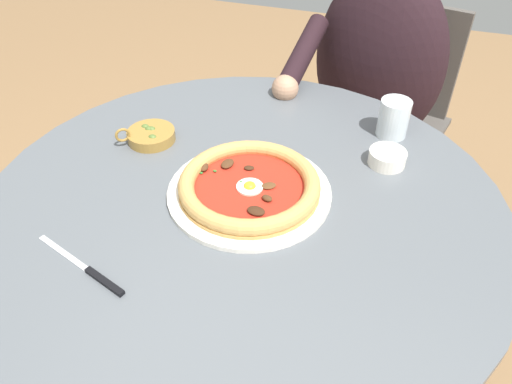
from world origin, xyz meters
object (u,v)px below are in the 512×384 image
(steak_knife, at_px, (92,273))
(dining_table, at_px, (244,244))
(ramekin_capers, at_px, (387,157))
(water_glass, at_px, (393,121))
(olive_pan, at_px, (151,135))
(pizza_on_plate, at_px, (249,187))
(cafe_chair_diner, at_px, (384,107))
(diner_person, at_px, (367,123))

(steak_knife, bearing_deg, dining_table, 57.07)
(steak_knife, relative_size, ramekin_capers, 2.64)
(dining_table, xyz_separation_m, water_glass, (0.25, 0.32, 0.17))
(steak_knife, bearing_deg, water_glass, 54.23)
(ramekin_capers, relative_size, olive_pan, 0.70)
(water_glass, bearing_deg, pizza_on_plate, -128.12)
(water_glass, xyz_separation_m, cafe_chair_diner, (-0.04, 0.50, -0.25))
(water_glass, distance_m, cafe_chair_diner, 0.56)
(water_glass, height_order, steak_knife, water_glass)
(pizza_on_plate, xyz_separation_m, water_glass, (0.24, 0.31, 0.02))
(ramekin_capers, height_order, diner_person, diner_person)
(pizza_on_plate, bearing_deg, water_glass, 51.88)
(pizza_on_plate, bearing_deg, diner_person, 76.58)
(dining_table, height_order, water_glass, water_glass)
(dining_table, bearing_deg, olive_pan, 155.10)
(dining_table, distance_m, ramekin_capers, 0.36)
(pizza_on_plate, bearing_deg, dining_table, -124.44)
(pizza_on_plate, xyz_separation_m, steak_knife, (-0.18, -0.28, -0.02))
(olive_pan, bearing_deg, cafe_chair_diner, 56.03)
(dining_table, xyz_separation_m, pizza_on_plate, (0.01, 0.01, 0.15))
(steak_knife, relative_size, diner_person, 0.18)
(water_glass, bearing_deg, ramekin_capers, -87.70)
(ramekin_capers, bearing_deg, diner_person, 99.82)
(steak_knife, bearing_deg, ramekin_capers, 47.58)
(water_glass, xyz_separation_m, olive_pan, (-0.51, -0.20, -0.02))
(dining_table, relative_size, cafe_chair_diner, 1.26)
(cafe_chair_diner, bearing_deg, water_glass, -84.98)
(diner_person, bearing_deg, dining_table, -103.92)
(ramekin_capers, bearing_deg, olive_pan, -171.38)
(water_glass, relative_size, ramekin_capers, 1.10)
(steak_knife, xyz_separation_m, ramekin_capers, (0.43, 0.47, 0.01))
(pizza_on_plate, height_order, diner_person, diner_person)
(steak_knife, bearing_deg, olive_pan, 103.66)
(water_glass, relative_size, steak_knife, 0.42)
(pizza_on_plate, xyz_separation_m, olive_pan, (-0.27, 0.11, -0.01))
(diner_person, bearing_deg, pizza_on_plate, -103.42)
(water_glass, distance_m, ramekin_capers, 0.12)
(olive_pan, height_order, diner_person, diner_person)
(water_glass, height_order, diner_person, diner_person)
(ramekin_capers, bearing_deg, pizza_on_plate, -142.53)
(pizza_on_plate, relative_size, olive_pan, 2.87)
(cafe_chair_diner, bearing_deg, ramekin_capers, -85.50)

